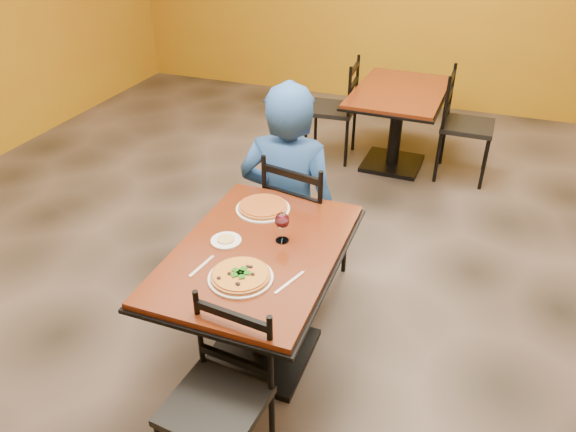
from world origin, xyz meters
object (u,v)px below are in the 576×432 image
at_px(chair_main_near, 215,406).
at_px(pizza_main, 241,275).
at_px(table_second, 398,110).
at_px(table_main, 259,279).
at_px(chair_second_left, 331,109).
at_px(side_plate, 226,241).
at_px(plate_far, 263,209).
at_px(chair_main_far, 307,218).
at_px(diner, 288,183).
at_px(pizza_far, 263,206).
at_px(plate_main, 241,278).
at_px(chair_second_right, 468,126).
at_px(wine_glass, 282,226).

relative_size(chair_main_near, pizza_main, 3.06).
bearing_deg(table_second, table_main, -94.68).
distance_m(chair_second_left, side_plate, 2.74).
relative_size(table_main, plate_far, 3.97).
bearing_deg(table_main, chair_main_near, -81.89).
xyz_separation_m(table_main, plate_far, (-0.12, 0.37, 0.20)).
bearing_deg(chair_main_far, table_main, 100.86).
relative_size(diner, side_plate, 8.50).
xyz_separation_m(table_main, chair_main_far, (0.00, 0.78, -0.08)).
height_order(chair_second_left, pizza_far, chair_second_left).
relative_size(chair_main_near, side_plate, 5.44).
bearing_deg(plate_main, diner, 98.68).
bearing_deg(plate_far, chair_main_far, 72.89).
distance_m(chair_main_far, chair_second_left, 1.98).
height_order(table_second, chair_main_far, chair_main_far).
bearing_deg(chair_second_right, plate_far, 158.06).
distance_m(chair_main_far, diner, 0.26).
height_order(table_second, chair_main_near, chair_main_near).
bearing_deg(wine_glass, chair_main_far, 97.45).
height_order(table_second, wine_glass, wine_glass).
relative_size(chair_main_far, plate_far, 3.08).
relative_size(chair_main_near, pizza_far, 3.11).
distance_m(pizza_main, pizza_far, 0.64).
bearing_deg(diner, chair_second_right, -123.82).
distance_m(table_second, plate_far, 2.39).
height_order(chair_second_right, side_plate, chair_second_right).
height_order(chair_second_left, diner, diner).
bearing_deg(chair_main_near, diner, 104.66).
bearing_deg(side_plate, table_main, -0.96).
height_order(chair_main_far, plate_main, chair_main_far).
bearing_deg(chair_second_right, table_main, 163.21).
bearing_deg(chair_second_right, chair_main_near, 168.37).
height_order(side_plate, wine_glass, wine_glass).
xyz_separation_m(plate_far, side_plate, (-0.06, -0.36, 0.00)).
xyz_separation_m(table_main, table_second, (0.22, 2.72, -0.00)).
bearing_deg(chair_main_near, chair_main_far, 99.45).
bearing_deg(plate_far, diner, 92.54).
bearing_deg(side_plate, pizza_far, 81.36).
xyz_separation_m(chair_main_near, plate_main, (-0.08, 0.48, 0.32)).
height_order(chair_main_near, chair_main_far, chair_main_far).
xyz_separation_m(chair_second_right, diner, (-1.00, -1.88, 0.19)).
bearing_deg(wine_glass, plate_main, -100.76).
bearing_deg(plate_main, chair_main_far, 91.00).
relative_size(plate_main, side_plate, 1.94).
bearing_deg(side_plate, chair_second_left, 94.77).
distance_m(chair_second_right, plate_far, 2.56).
distance_m(table_main, wine_glass, 0.32).
distance_m(chair_main_far, plate_far, 0.52).
bearing_deg(wine_glass, chair_second_right, 73.71).
xyz_separation_m(chair_main_far, chair_second_left, (-0.41, 1.94, 0.01)).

